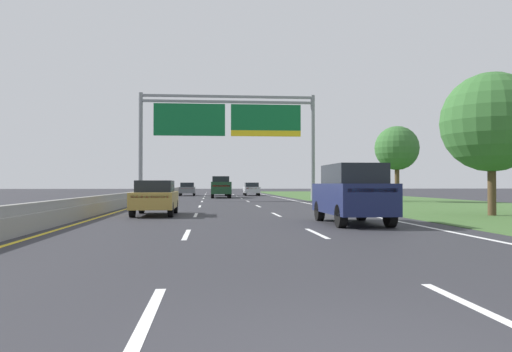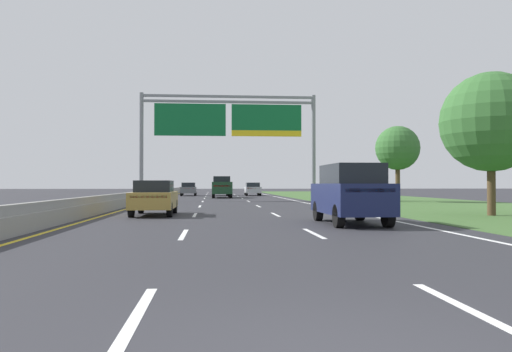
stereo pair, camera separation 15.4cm
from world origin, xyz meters
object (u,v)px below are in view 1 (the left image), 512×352
(overhead_sign_gantry, at_px, (228,125))
(roadside_tree_near, at_px, (491,122))
(pickup_truck_darkgreen, at_px, (221,187))
(car_navy_right_lane_suv, at_px, (352,193))
(car_white_centre_lane_sedan, at_px, (219,189))
(car_grey_left_lane_sedan, at_px, (187,189))
(roadside_tree_mid, at_px, (397,148))
(car_gold_left_lane_sedan, at_px, (155,197))
(car_silver_right_lane_sedan, at_px, (251,189))

(overhead_sign_gantry, relative_size, roadside_tree_near, 2.36)
(pickup_truck_darkgreen, relative_size, car_navy_right_lane_suv, 1.15)
(car_white_centre_lane_sedan, bearing_deg, car_grey_left_lane_sedan, 86.10)
(overhead_sign_gantry, height_order, car_navy_right_lane_suv, overhead_sign_gantry)
(roadside_tree_near, bearing_deg, roadside_tree_mid, 83.07)
(overhead_sign_gantry, xyz_separation_m, car_grey_left_lane_sedan, (-4.22, 18.09, -5.66))
(overhead_sign_gantry, bearing_deg, car_white_centre_lane_sedan, 91.42)
(car_white_centre_lane_sedan, distance_m, roadside_tree_mid, 26.36)
(roadside_tree_near, xyz_separation_m, roadside_tree_mid, (2.10, 17.29, 0.04))
(overhead_sign_gantry, relative_size, car_gold_left_lane_sedan, 3.42)
(car_gold_left_lane_sedan, bearing_deg, roadside_tree_near, -96.67)
(roadside_tree_near, bearing_deg, car_grey_left_lane_sedan, 110.84)
(car_navy_right_lane_suv, distance_m, car_gold_left_lane_sedan, 9.43)
(pickup_truck_darkgreen, xyz_separation_m, car_grey_left_lane_sedan, (-3.80, 9.18, -0.26))
(overhead_sign_gantry, distance_m, pickup_truck_darkgreen, 10.43)
(car_navy_right_lane_suv, height_order, car_gold_left_lane_sedan, car_navy_right_lane_suv)
(car_grey_left_lane_sedan, xyz_separation_m, roadside_tree_mid, (17.32, -22.70, 3.39))
(car_silver_right_lane_sedan, xyz_separation_m, roadside_tree_mid, (9.63, -22.80, 3.39))
(overhead_sign_gantry, height_order, car_silver_right_lane_sedan, overhead_sign_gantry)
(car_white_centre_lane_sedan, relative_size, roadside_tree_near, 0.69)
(roadside_tree_near, bearing_deg, car_white_centre_lane_sedan, 106.09)
(car_white_centre_lane_sedan, height_order, car_grey_left_lane_sedan, same)
(overhead_sign_gantry, distance_m, roadside_tree_near, 24.62)
(car_gold_left_lane_sedan, relative_size, car_grey_left_lane_sedan, 1.00)
(overhead_sign_gantry, xyz_separation_m, car_navy_right_lane_suv, (3.53, -25.88, -5.38))
(car_navy_right_lane_suv, relative_size, car_grey_left_lane_sedan, 1.07)
(roadside_tree_near, bearing_deg, overhead_sign_gantry, 116.66)
(roadside_tree_near, relative_size, roadside_tree_mid, 1.07)
(car_navy_right_lane_suv, xyz_separation_m, car_gold_left_lane_sedan, (-7.51, 5.71, -0.28))
(pickup_truck_darkgreen, distance_m, car_grey_left_lane_sedan, 9.94)
(car_silver_right_lane_sedan, bearing_deg, car_white_centre_lane_sedan, 96.74)
(car_navy_right_lane_suv, relative_size, roadside_tree_mid, 0.79)
(car_white_centre_lane_sedan, distance_m, car_grey_left_lane_sedan, 3.80)
(car_gold_left_lane_sedan, distance_m, car_silver_right_lane_sedan, 39.07)
(car_grey_left_lane_sedan, bearing_deg, roadside_tree_mid, -143.07)
(roadside_tree_near, height_order, roadside_tree_mid, roadside_tree_near)
(pickup_truck_darkgreen, bearing_deg, car_navy_right_lane_suv, -173.41)
(car_white_centre_lane_sedan, bearing_deg, car_navy_right_lane_suv, -173.56)
(pickup_truck_darkgreen, bearing_deg, roadside_tree_near, -159.56)
(car_white_centre_lane_sedan, height_order, roadside_tree_near, roadside_tree_near)
(pickup_truck_darkgreen, height_order, car_silver_right_lane_sedan, pickup_truck_darkgreen)
(overhead_sign_gantry, distance_m, car_gold_left_lane_sedan, 21.33)
(overhead_sign_gantry, relative_size, car_white_centre_lane_sedan, 3.39)
(pickup_truck_darkgreen, bearing_deg, car_silver_right_lane_sedan, -22.65)
(car_white_centre_lane_sedan, xyz_separation_m, roadside_tree_mid, (13.54, -22.36, 3.39))
(roadside_tree_mid, bearing_deg, car_navy_right_lane_suv, -114.22)
(car_grey_left_lane_sedan, bearing_deg, overhead_sign_gantry, -167.27)
(overhead_sign_gantry, xyz_separation_m, roadside_tree_near, (11.00, -21.90, -2.31))
(car_gold_left_lane_sedan, bearing_deg, roadside_tree_mid, -47.74)
(car_grey_left_lane_sedan, bearing_deg, roadside_tree_near, -159.57)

